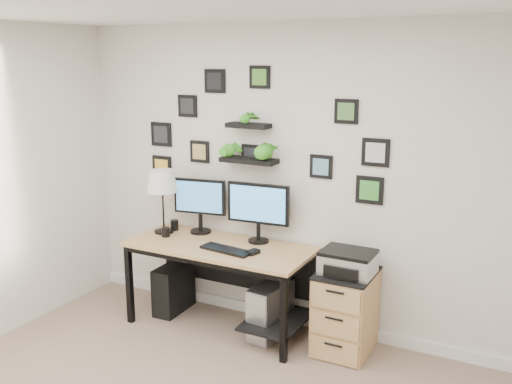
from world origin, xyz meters
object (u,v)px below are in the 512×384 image
Objects in this scene: pc_tower_grey at (270,310)px; printer at (348,262)px; monitor_left at (200,202)px; table_lamp at (162,182)px; mug at (166,232)px; file_cabinet at (345,312)px; desk at (225,258)px; monitor_right at (258,208)px; pc_tower_black at (174,288)px.

pc_tower_grey is 1.19× the size of printer.
table_lamp reaches higher than monitor_left.
mug is 1.72m from file_cabinet.
desk is at bearing -179.15° from pc_tower_grey.
pc_tower_grey is 0.84m from printer.
table_lamp reaches higher than file_cabinet.
mug is (-0.58, -0.06, 0.17)m from desk.
monitor_left is 1.23× the size of printer.
monitor_right is 0.88m from mug.
table_lamp is at bearing 178.03° from pc_tower_grey.
monitor_right is (0.59, -0.00, 0.02)m from monitor_left.
mug is 0.58m from pc_tower_black.
table_lamp reaches higher than pc_tower_black.
file_cabinet is 0.43m from printer.
table_lamp reaches higher than printer.
monitor_left reaches higher than pc_tower_black.
monitor_right is 1.16× the size of pc_tower_grey.
desk is 1.11m from file_cabinet.
mug is 0.19× the size of pc_tower_black.
monitor_right reaches higher than monitor_left.
monitor_left is at bearing 173.93° from printer.
file_cabinet is 1.65× the size of printer.
monitor_left reaches higher than file_cabinet.
monitor_left is 0.89× the size of monitor_right.
table_lamp is at bearing 133.15° from mug.
printer is at bearing -10.04° from monitor_right.
file_cabinet is at bearing 3.11° from desk.
monitor_right is 0.92m from table_lamp.
printer is at bearing -1.85° from pc_tower_black.
file_cabinet is at bearing -5.10° from monitor_left.
monitor_right reaches higher than file_cabinet.
printer reaches higher than mug.
printer is (0.86, -0.15, -0.30)m from monitor_right.
desk is 3.63× the size of pc_tower_black.
monitor_left is 0.86m from pc_tower_black.
mug reaches higher than file_cabinet.
table_lamp is 6.88× the size of mug.
monitor_right is 1.27× the size of pc_tower_black.
pc_tower_black is (-0.22, -0.15, -0.82)m from monitor_left.
desk is at bearing -26.82° from monitor_left.
desk is 3.94× the size of printer.
printer is (1.09, 0.03, 0.14)m from desk.
printer is (1.67, -0.01, 0.54)m from pc_tower_black.
desk is 18.91× the size of mug.
monitor_right is at bearing 8.87° from table_lamp.
file_cabinet is at bearing -0.95° from pc_tower_black.
desk is 0.52m from monitor_right.
monitor_right is 1.17m from pc_tower_black.
monitor_left is 1.16m from pc_tower_grey.
desk is 1.09m from printer.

